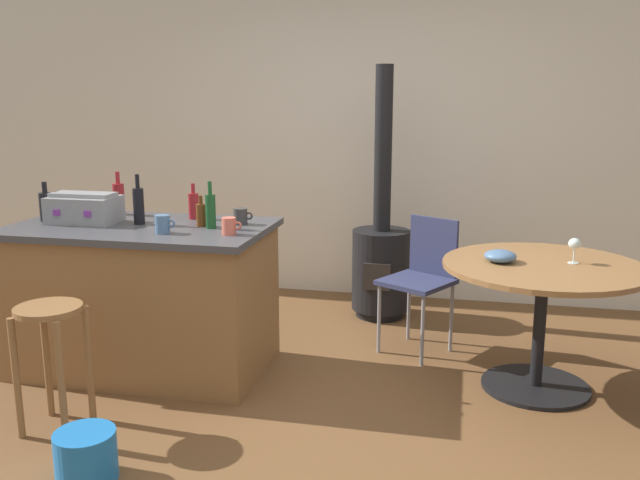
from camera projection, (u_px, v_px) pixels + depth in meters
name	position (u px, v px, depth m)	size (l,w,h in m)	color
ground_plane	(311.00, 418.00, 3.56)	(8.80, 8.80, 0.00)	brown
back_wall	(376.00, 135.00, 5.53)	(8.00, 0.10, 2.70)	silver
kitchen_island	(144.00, 297.00, 4.14)	(1.55, 0.89, 0.91)	olive
wooden_stool	(51.00, 340.00, 3.35)	(0.33, 0.33, 0.65)	olive
dining_table	(542.00, 293.00, 3.80)	(1.12, 1.12, 0.75)	black
folding_chair_near	(423.00, 273.00, 4.42)	(0.55, 0.55, 0.88)	navy
wood_stove	(381.00, 256.00, 5.12)	(0.44, 0.45, 1.89)	black
toolbox	(84.00, 208.00, 4.11)	(0.41, 0.27, 0.19)	gray
bottle_0	(201.00, 214.00, 4.00)	(0.06, 0.06, 0.19)	#603314
bottle_1	(119.00, 198.00, 4.40)	(0.07, 0.07, 0.28)	maroon
bottle_2	(139.00, 205.00, 4.06)	(0.07, 0.07, 0.30)	black
bottle_3	(211.00, 210.00, 3.94)	(0.06, 0.06, 0.28)	#194C23
bottle_4	(194.00, 205.00, 4.24)	(0.07, 0.07, 0.23)	maroon
bottle_5	(46.00, 206.00, 4.17)	(0.08, 0.08, 0.24)	black
cup_0	(241.00, 216.00, 4.07)	(0.12, 0.08, 0.10)	#383838
cup_1	(163.00, 224.00, 3.80)	(0.12, 0.08, 0.10)	#4C7099
cup_2	(229.00, 226.00, 3.77)	(0.12, 0.08, 0.10)	#DB6651
wine_glass	(575.00, 245.00, 3.76)	(0.07, 0.07, 0.14)	silver
serving_bowl	(500.00, 256.00, 3.80)	(0.18, 0.18, 0.07)	#4C7099
plastic_bucket	(86.00, 456.00, 2.97)	(0.27, 0.27, 0.23)	blue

